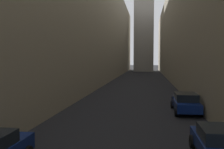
# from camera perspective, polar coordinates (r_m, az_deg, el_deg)

# --- Properties ---
(ground_plane) EXTENTS (264.00, 264.00, 0.00)m
(ground_plane) POSITION_cam_1_polar(r_m,az_deg,el_deg) (43.69, 6.25, -2.02)
(ground_plane) COLOR black
(building_block_left) EXTENTS (10.48, 108.00, 21.03)m
(building_block_left) POSITION_cam_1_polar(r_m,az_deg,el_deg) (47.48, -6.90, 11.14)
(building_block_left) COLOR gray
(building_block_left) RESTS_ON ground
(building_block_right) EXTENTS (10.72, 108.00, 18.79)m
(building_block_right) POSITION_cam_1_polar(r_m,az_deg,el_deg) (46.72, 20.04, 9.68)
(building_block_right) COLOR gray
(building_block_right) RESTS_ON ground
(parked_car_right_third) EXTENTS (1.94, 4.53, 1.41)m
(parked_car_right_third) POSITION_cam_1_polar(r_m,az_deg,el_deg) (11.55, 23.51, -14.44)
(parked_car_right_third) COLOR navy
(parked_car_right_third) RESTS_ON ground
(parked_car_right_far) EXTENTS (1.99, 4.57, 1.55)m
(parked_car_right_far) POSITION_cam_1_polar(r_m,az_deg,el_deg) (20.69, 16.43, -6.12)
(parked_car_right_far) COLOR navy
(parked_car_right_far) RESTS_ON ground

